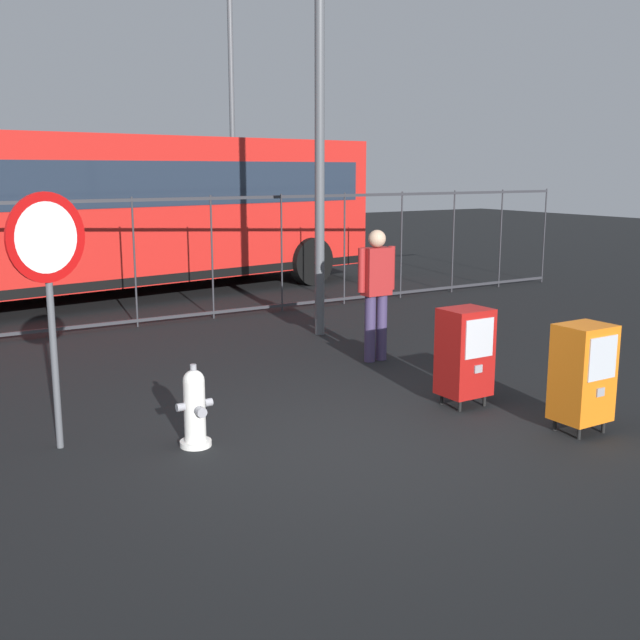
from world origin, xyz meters
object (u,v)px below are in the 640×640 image
(newspaper_box_primary, at_px, (583,373))
(stop_sign, at_px, (48,267))
(street_light_near_right, at_px, (232,97))
(bus_near, at_px, (119,207))
(fire_hydrant, at_px, (195,408))
(pedestrian, at_px, (376,287))
(newspaper_box_secondary, at_px, (465,352))

(newspaper_box_primary, height_order, stop_sign, stop_sign)
(street_light_near_right, bearing_deg, newspaper_box_primary, -103.07)
(bus_near, bearing_deg, fire_hydrant, -112.07)
(stop_sign, xyz_separation_m, pedestrian, (4.19, 1.07, -0.65))
(newspaper_box_primary, distance_m, street_light_near_right, 15.14)
(pedestrian, xyz_separation_m, street_light_near_right, (3.35, 11.10, 3.31))
(fire_hydrant, bearing_deg, pedestrian, 27.66)
(fire_hydrant, relative_size, pedestrian, 0.45)
(newspaper_box_primary, height_order, bus_near, bus_near)
(newspaper_box_secondary, relative_size, pedestrian, 0.61)
(fire_hydrant, distance_m, bus_near, 8.68)
(fire_hydrant, bearing_deg, stop_sign, 150.39)
(newspaper_box_primary, distance_m, pedestrian, 3.22)
(newspaper_box_primary, height_order, pedestrian, pedestrian)
(pedestrian, bearing_deg, fire_hydrant, -152.34)
(newspaper_box_secondary, height_order, stop_sign, stop_sign)
(street_light_near_right, bearing_deg, bus_near, -135.50)
(stop_sign, distance_m, pedestrian, 4.38)
(newspaper_box_primary, xyz_separation_m, stop_sign, (-4.22, 2.12, 1.03))
(street_light_near_right, bearing_deg, newspaper_box_secondary, -105.70)
(bus_near, bearing_deg, newspaper_box_primary, -91.69)
(fire_hydrant, height_order, newspaper_box_secondary, newspaper_box_secondary)
(newspaper_box_primary, xyz_separation_m, bus_near, (-1.19, 9.87, 1.14))
(street_light_near_right, bearing_deg, stop_sign, -121.77)
(newspaper_box_secondary, height_order, bus_near, bus_near)
(stop_sign, bearing_deg, fire_hydrant, -29.61)
(fire_hydrant, relative_size, newspaper_box_primary, 0.73)
(newspaper_box_secondary, distance_m, stop_sign, 4.10)
(pedestrian, xyz_separation_m, bus_near, (-1.16, 6.67, 0.76))
(fire_hydrant, xyz_separation_m, pedestrian, (3.16, 1.66, 0.60))
(bus_near, bearing_deg, stop_sign, -119.93)
(fire_hydrant, bearing_deg, newspaper_box_secondary, -7.15)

